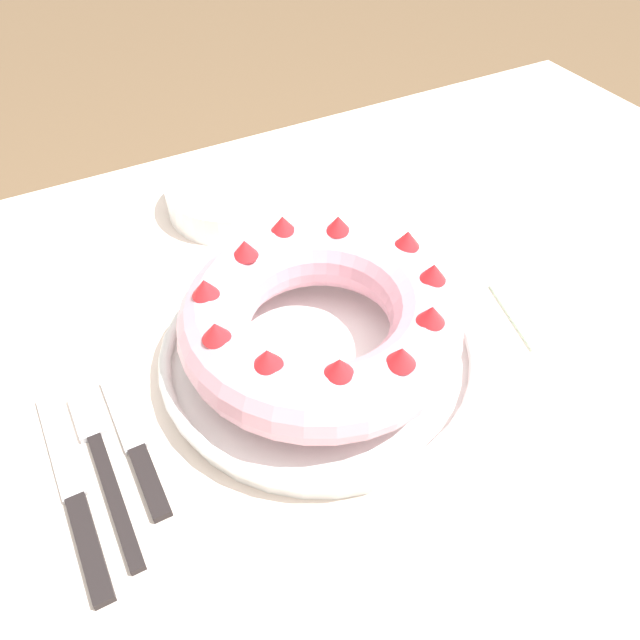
% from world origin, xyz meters
% --- Properties ---
extents(dining_table, '(1.38, 0.98, 0.77)m').
position_xyz_m(dining_table, '(0.00, 0.00, 0.68)').
color(dining_table, beige).
rests_on(dining_table, ground_plane).
extents(serving_dish, '(0.31, 0.31, 0.03)m').
position_xyz_m(serving_dish, '(-0.03, 0.04, 0.78)').
color(serving_dish, white).
rests_on(serving_dish, dining_table).
extents(bundt_cake, '(0.27, 0.27, 0.08)m').
position_xyz_m(bundt_cake, '(-0.03, 0.04, 0.83)').
color(bundt_cake, '#E09EAD').
rests_on(bundt_cake, serving_dish).
extents(fork, '(0.02, 0.19, 0.01)m').
position_xyz_m(fork, '(-0.25, 0.03, 0.77)').
color(fork, black).
rests_on(fork, dining_table).
extents(serving_knife, '(0.02, 0.22, 0.01)m').
position_xyz_m(serving_knife, '(-0.28, -0.00, 0.77)').
color(serving_knife, black).
rests_on(serving_knife, dining_table).
extents(cake_knife, '(0.02, 0.16, 0.01)m').
position_xyz_m(cake_knife, '(-0.22, 0.02, 0.77)').
color(cake_knife, black).
rests_on(cake_knife, dining_table).
extents(side_bowl, '(0.17, 0.17, 0.04)m').
position_xyz_m(side_bowl, '(0.00, 0.33, 0.79)').
color(side_bowl, white).
rests_on(side_bowl, dining_table).
extents(napkin, '(0.17, 0.14, 0.00)m').
position_xyz_m(napkin, '(0.25, -0.02, 0.77)').
color(napkin, '#B2D1B7').
rests_on(napkin, dining_table).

